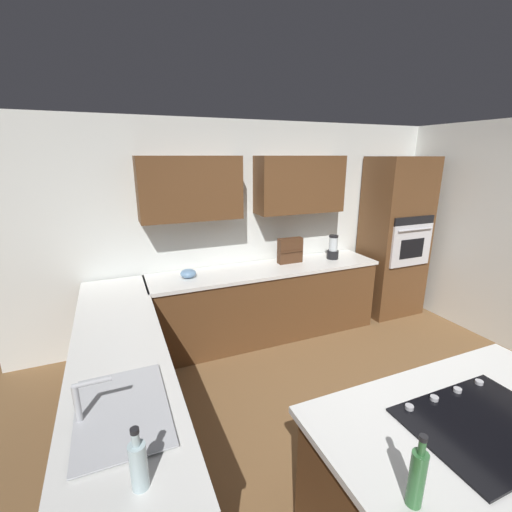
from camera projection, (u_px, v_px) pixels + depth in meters
name	position (u px, v px, depth m)	size (l,w,h in m)	color
ground_plane	(361.00, 425.00, 2.94)	(14.00, 14.00, 0.00)	brown
wall_back	(259.00, 219.00, 4.33)	(6.00, 0.44, 2.60)	silver
lower_cabinets_back	(267.00, 304.00, 4.31)	(2.80, 0.60, 0.86)	brown
countertop_back	(267.00, 269.00, 4.18)	(2.84, 0.64, 0.04)	silver
lower_cabinets_side	(125.00, 398.00, 2.63)	(0.60, 2.90, 0.86)	brown
countertop_side	(118.00, 345.00, 2.51)	(0.64, 2.94, 0.04)	silver
island_base	(469.00, 498.00, 1.86)	(1.60, 0.93, 0.86)	brown
island_top	(485.00, 429.00, 1.74)	(1.68, 1.01, 0.04)	silver
wall_oven	(394.00, 238.00, 4.84)	(0.80, 0.66, 2.19)	brown
sink_unit	(121.00, 410.00, 1.81)	(0.46, 0.70, 0.23)	#515456
cooktop	(485.00, 424.00, 1.73)	(0.76, 0.56, 0.03)	black
blender	(333.00, 249.00, 4.51)	(0.15, 0.15, 0.31)	black
mixing_bowl	(188.00, 273.00, 3.83)	(0.17, 0.17, 0.10)	#668CB2
spice_rack	(290.00, 250.00, 4.33)	(0.31, 0.11, 0.32)	#472B19
dish_soap_bottle	(138.00, 464.00, 1.38)	(0.07, 0.07, 0.29)	silver
oil_bottle	(417.00, 477.00, 1.31)	(0.06, 0.06, 0.32)	#336B38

